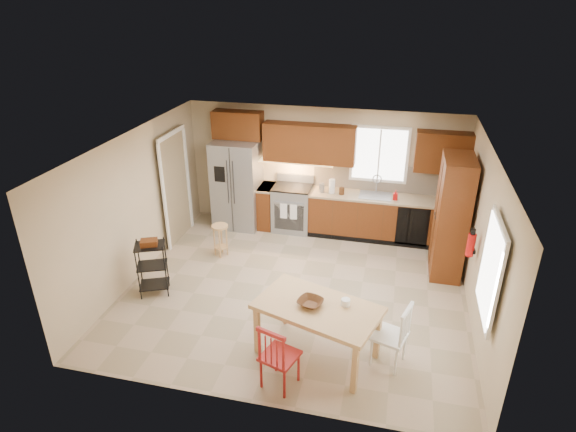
# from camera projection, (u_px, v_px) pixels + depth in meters

# --- Properties ---
(floor) EXTENTS (5.50, 5.50, 0.00)m
(floor) POSITION_uv_depth(u_px,v_px,m) (295.00, 289.00, 8.02)
(floor) COLOR tan
(floor) RESTS_ON ground
(ceiling) EXTENTS (5.50, 5.00, 0.02)m
(ceiling) POSITION_uv_depth(u_px,v_px,m) (297.00, 145.00, 6.95)
(ceiling) COLOR silver
(ceiling) RESTS_ON ground
(wall_back) EXTENTS (5.50, 0.02, 2.50)m
(wall_back) POSITION_uv_depth(u_px,v_px,m) (323.00, 169.00, 9.69)
(wall_back) COLOR #CCB793
(wall_back) RESTS_ON ground
(wall_front) EXTENTS (5.50, 0.02, 2.50)m
(wall_front) POSITION_uv_depth(u_px,v_px,m) (247.00, 320.00, 5.29)
(wall_front) COLOR #CCB793
(wall_front) RESTS_ON ground
(wall_left) EXTENTS (0.02, 5.00, 2.50)m
(wall_left) POSITION_uv_depth(u_px,v_px,m) (136.00, 206.00, 8.06)
(wall_left) COLOR #CCB793
(wall_left) RESTS_ON ground
(wall_right) EXTENTS (0.02, 5.00, 2.50)m
(wall_right) POSITION_uv_depth(u_px,v_px,m) (482.00, 242.00, 6.92)
(wall_right) COLOR #CCB793
(wall_right) RESTS_ON ground
(refrigerator) EXTENTS (0.92, 0.75, 1.82)m
(refrigerator) POSITION_uv_depth(u_px,v_px,m) (237.00, 184.00, 9.85)
(refrigerator) COLOR gray
(refrigerator) RESTS_ON floor
(range_stove) EXTENTS (0.76, 0.63, 0.92)m
(range_stove) POSITION_uv_depth(u_px,v_px,m) (292.00, 209.00, 9.86)
(range_stove) COLOR gray
(range_stove) RESTS_ON floor
(base_cabinet_narrow) EXTENTS (0.30, 0.60, 0.90)m
(base_cabinet_narrow) POSITION_uv_depth(u_px,v_px,m) (267.00, 206.00, 9.99)
(base_cabinet_narrow) COLOR #642B12
(base_cabinet_narrow) RESTS_ON floor
(base_cabinet_run) EXTENTS (2.92, 0.60, 0.90)m
(base_cabinet_run) POSITION_uv_depth(u_px,v_px,m) (383.00, 218.00, 9.50)
(base_cabinet_run) COLOR #642B12
(base_cabinet_run) RESTS_ON floor
(dishwasher) EXTENTS (0.60, 0.02, 0.78)m
(dishwasher) POSITION_uv_depth(u_px,v_px,m) (412.00, 227.00, 9.13)
(dishwasher) COLOR black
(dishwasher) RESTS_ON floor
(backsplash) EXTENTS (2.92, 0.03, 0.55)m
(backsplash) POSITION_uv_depth(u_px,v_px,m) (387.00, 178.00, 9.44)
(backsplash) COLOR beige
(backsplash) RESTS_ON wall_back
(upper_over_fridge) EXTENTS (1.00, 0.35, 0.55)m
(upper_over_fridge) POSITION_uv_depth(u_px,v_px,m) (238.00, 125.00, 9.52)
(upper_over_fridge) COLOR #5C290F
(upper_over_fridge) RESTS_ON wall_back
(upper_left_block) EXTENTS (1.80, 0.35, 0.75)m
(upper_left_block) POSITION_uv_depth(u_px,v_px,m) (309.00, 143.00, 9.34)
(upper_left_block) COLOR #5C290F
(upper_left_block) RESTS_ON wall_back
(upper_right_block) EXTENTS (1.00, 0.35, 0.75)m
(upper_right_block) POSITION_uv_depth(u_px,v_px,m) (443.00, 152.00, 8.82)
(upper_right_block) COLOR #5C290F
(upper_right_block) RESTS_ON wall_back
(window_back) EXTENTS (1.12, 0.04, 1.12)m
(window_back) POSITION_uv_depth(u_px,v_px,m) (379.00, 154.00, 9.27)
(window_back) COLOR white
(window_back) RESTS_ON wall_back
(sink) EXTENTS (0.62, 0.46, 0.16)m
(sink) POSITION_uv_depth(u_px,v_px,m) (375.00, 198.00, 9.36)
(sink) COLOR gray
(sink) RESTS_ON base_cabinet_run
(undercab_glow) EXTENTS (1.60, 0.30, 0.01)m
(undercab_glow) POSITION_uv_depth(u_px,v_px,m) (294.00, 162.00, 9.55)
(undercab_glow) COLOR #FFBF66
(undercab_glow) RESTS_ON wall_back
(soap_bottle) EXTENTS (0.09, 0.09, 0.19)m
(soap_bottle) POSITION_uv_depth(u_px,v_px,m) (396.00, 195.00, 9.14)
(soap_bottle) COLOR #B50D0C
(soap_bottle) RESTS_ON base_cabinet_run
(paper_towel) EXTENTS (0.12, 0.12, 0.28)m
(paper_towel) POSITION_uv_depth(u_px,v_px,m) (332.00, 186.00, 9.42)
(paper_towel) COLOR white
(paper_towel) RESTS_ON base_cabinet_run
(canister_steel) EXTENTS (0.11, 0.11, 0.18)m
(canister_steel) POSITION_uv_depth(u_px,v_px,m) (322.00, 188.00, 9.48)
(canister_steel) COLOR gray
(canister_steel) RESTS_ON base_cabinet_run
(canister_wood) EXTENTS (0.10, 0.10, 0.14)m
(canister_wood) POSITION_uv_depth(u_px,v_px,m) (342.00, 191.00, 9.38)
(canister_wood) COLOR #4E2E14
(canister_wood) RESTS_ON base_cabinet_run
(pantry) EXTENTS (0.50, 0.95, 2.10)m
(pantry) POSITION_uv_depth(u_px,v_px,m) (451.00, 217.00, 8.12)
(pantry) COLOR #642B12
(pantry) RESTS_ON floor
(fire_extinguisher) EXTENTS (0.12, 0.12, 0.36)m
(fire_extinguisher) POSITION_uv_depth(u_px,v_px,m) (471.00, 245.00, 7.14)
(fire_extinguisher) COLOR #B50D0C
(fire_extinguisher) RESTS_ON wall_right
(window_right) EXTENTS (0.04, 1.02, 1.32)m
(window_right) POSITION_uv_depth(u_px,v_px,m) (491.00, 270.00, 5.83)
(window_right) COLOR white
(window_right) RESTS_ON wall_right
(doorway) EXTENTS (0.04, 0.95, 2.10)m
(doorway) POSITION_uv_depth(u_px,v_px,m) (175.00, 189.00, 9.27)
(doorway) COLOR #8C7A59
(doorway) RESTS_ON wall_left
(dining_table) EXTENTS (1.80, 1.35, 0.78)m
(dining_table) POSITION_uv_depth(u_px,v_px,m) (317.00, 331.00, 6.45)
(dining_table) COLOR tan
(dining_table) RESTS_ON floor
(chair_red) EXTENTS (0.55, 0.55, 0.94)m
(chair_red) POSITION_uv_depth(u_px,v_px,m) (280.00, 355.00, 5.91)
(chair_red) COLOR maroon
(chair_red) RESTS_ON floor
(chair_white) EXTENTS (0.55, 0.55, 0.94)m
(chair_white) POSITION_uv_depth(u_px,v_px,m) (390.00, 334.00, 6.26)
(chair_white) COLOR white
(chair_white) RESTS_ON floor
(table_bowl) EXTENTS (0.41, 0.41, 0.08)m
(table_bowl) POSITION_uv_depth(u_px,v_px,m) (310.00, 305.00, 6.30)
(table_bowl) COLOR #4E2E14
(table_bowl) RESTS_ON dining_table
(table_jar) EXTENTS (0.15, 0.15, 0.14)m
(table_jar) POSITION_uv_depth(u_px,v_px,m) (346.00, 304.00, 6.28)
(table_jar) COLOR white
(table_jar) RESTS_ON dining_table
(bar_stool) EXTENTS (0.33, 0.33, 0.62)m
(bar_stool) POSITION_uv_depth(u_px,v_px,m) (221.00, 240.00, 8.93)
(bar_stool) COLOR tan
(bar_stool) RESTS_ON floor
(utility_cart) EXTENTS (0.57, 0.52, 0.93)m
(utility_cart) POSITION_uv_depth(u_px,v_px,m) (153.00, 268.00, 7.75)
(utility_cart) COLOR black
(utility_cart) RESTS_ON floor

